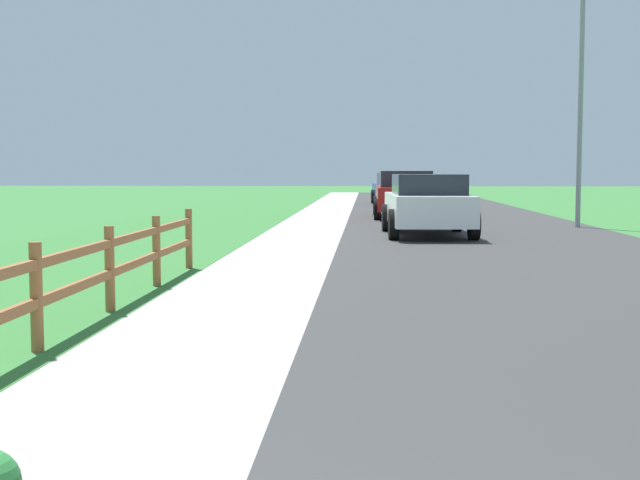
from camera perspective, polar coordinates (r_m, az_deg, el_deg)
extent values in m
plane|color=#357434|center=(26.75, 1.81, 1.21)|extent=(120.00, 120.00, 0.00)
cube|color=#343434|center=(28.88, 8.86, 1.42)|extent=(7.00, 66.00, 0.01)
cube|color=#ACA39D|center=(28.96, -4.04, 1.47)|extent=(6.00, 66.00, 0.01)
cube|color=#357434|center=(29.19, -6.97, 1.48)|extent=(5.00, 66.00, 0.00)
cylinder|color=#915B33|center=(7.93, -18.13, -3.61)|extent=(0.11, 0.11, 0.97)
cylinder|color=#915B33|center=(9.95, -13.64, -1.88)|extent=(0.11, 0.11, 0.97)
cylinder|color=#915B33|center=(12.02, -10.69, -0.73)|extent=(0.11, 0.11, 0.97)
cylinder|color=#915B33|center=(14.11, -8.61, 0.08)|extent=(0.11, 0.11, 0.97)
cube|color=#915B33|center=(7.94, -18.12, -3.95)|extent=(0.07, 12.91, 0.09)
cube|color=#915B33|center=(7.90, -18.18, -1.52)|extent=(0.07, 12.91, 0.09)
cube|color=white|center=(21.22, 7.07, 2.06)|extent=(1.98, 4.55, 0.70)
cube|color=#1E232B|center=(21.05, 7.13, 3.65)|extent=(1.68, 2.39, 0.48)
cylinder|color=black|center=(19.98, 10.07, 1.00)|extent=(0.25, 0.71, 0.71)
cylinder|color=black|center=(19.78, 4.86, 1.02)|extent=(0.25, 0.71, 0.71)
cylinder|color=black|center=(22.72, 8.98, 1.45)|extent=(0.25, 0.71, 0.71)
cylinder|color=black|center=(22.54, 4.39, 1.46)|extent=(0.25, 0.71, 0.71)
cube|color=maroon|center=(29.16, 5.63, 2.77)|extent=(1.91, 4.73, 0.75)
cube|color=#1E232B|center=(29.28, 5.63, 4.03)|extent=(1.68, 2.40, 0.52)
cylinder|color=black|center=(27.77, 7.72, 1.99)|extent=(0.22, 0.67, 0.67)
cylinder|color=black|center=(27.68, 3.79, 2.02)|extent=(0.22, 0.67, 0.67)
cylinder|color=black|center=(30.69, 7.28, 2.24)|extent=(0.22, 0.67, 0.67)
cylinder|color=black|center=(30.61, 3.72, 2.27)|extent=(0.22, 0.67, 0.67)
cube|color=navy|center=(39.90, 5.07, 3.20)|extent=(2.24, 5.11, 0.66)
cube|color=#1E232B|center=(39.73, 5.10, 4.04)|extent=(1.84, 2.74, 0.52)
cylinder|color=black|center=(38.49, 6.70, 2.71)|extent=(0.27, 0.67, 0.66)
cylinder|color=black|center=(38.28, 3.92, 2.72)|extent=(0.27, 0.67, 0.66)
cylinder|color=black|center=(41.55, 6.12, 2.86)|extent=(0.27, 0.67, 0.66)
cylinder|color=black|center=(41.36, 3.54, 2.87)|extent=(0.27, 0.67, 0.66)
cylinder|color=gray|center=(25.17, 16.75, 9.31)|extent=(0.14, 0.14, 7.46)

